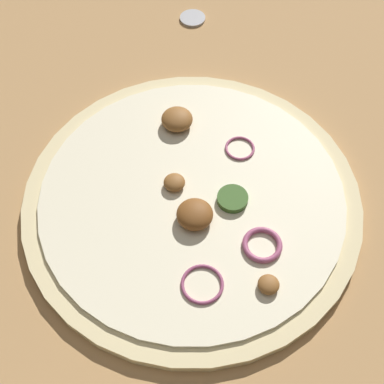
% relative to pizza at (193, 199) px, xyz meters
% --- Properties ---
extents(ground_plane, '(3.00, 3.00, 0.00)m').
position_rel_pizza_xyz_m(ground_plane, '(-0.00, -0.00, -0.01)').
color(ground_plane, tan).
extents(pizza, '(0.37, 0.37, 0.03)m').
position_rel_pizza_xyz_m(pizza, '(0.00, 0.00, 0.00)').
color(pizza, beige).
rests_on(pizza, ground_plane).
extents(loose_cap, '(0.04, 0.04, 0.01)m').
position_rel_pizza_xyz_m(loose_cap, '(0.03, 0.31, -0.00)').
color(loose_cap, '#B2B2B7').
rests_on(loose_cap, ground_plane).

